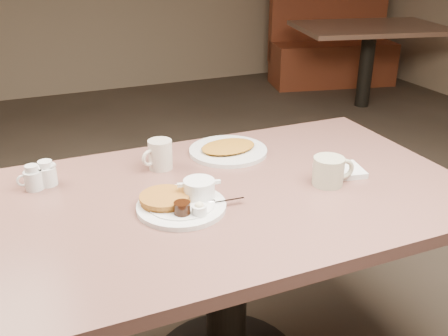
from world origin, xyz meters
name	(u,v)px	position (x,y,z in m)	size (l,w,h in m)	color
diner_table	(226,238)	(0.00, 0.00, 0.58)	(1.50, 0.90, 0.75)	#84564C
main_plate	(183,200)	(-0.16, -0.04, 0.77)	(0.33, 0.30, 0.07)	white
coffee_mug_near	(329,171)	(0.32, -0.08, 0.80)	(0.14, 0.11, 0.09)	#B9B799
napkin	(340,171)	(0.40, -0.03, 0.76)	(0.17, 0.14, 0.02)	silver
coffee_mug_far	(160,155)	(-0.14, 0.24, 0.80)	(0.12, 0.10, 0.10)	beige
creamer_left	(33,178)	(-0.54, 0.24, 0.79)	(0.08, 0.07, 0.08)	silver
creamer_right	(46,174)	(-0.50, 0.26, 0.79)	(0.08, 0.07, 0.08)	silver
hash_plate	(228,149)	(0.12, 0.28, 0.76)	(0.31, 0.31, 0.04)	silver
booth_back_right	(334,47)	(2.64, 3.25, 0.41)	(1.60, 1.78, 1.12)	brown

